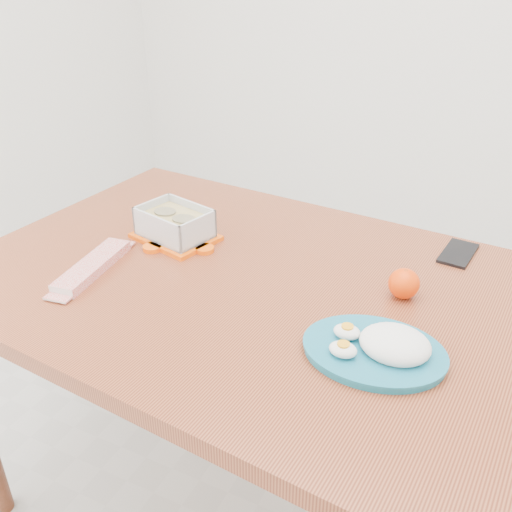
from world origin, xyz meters
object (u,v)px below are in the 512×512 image
at_px(orange_fruit, 404,284).
at_px(smartphone, 458,253).
at_px(rice_plate, 381,346).
at_px(food_container, 175,224).
at_px(dining_table, 256,311).

relative_size(orange_fruit, smartphone, 0.48).
relative_size(orange_fruit, rice_plate, 0.23).
relative_size(rice_plate, smartphone, 2.08).
distance_m(food_container, rice_plate, 0.64).
bearing_deg(orange_fruit, food_container, 178.48).
distance_m(orange_fruit, rice_plate, 0.22).
height_order(dining_table, orange_fruit, orange_fruit).
xyz_separation_m(dining_table, smartphone, (0.39, 0.32, 0.09)).
bearing_deg(food_container, rice_plate, -7.43).
height_order(food_container, rice_plate, food_container).
height_order(orange_fruit, smartphone, orange_fruit).
xyz_separation_m(dining_table, rice_plate, (0.32, -0.14, 0.11)).
distance_m(dining_table, food_container, 0.31).
xyz_separation_m(dining_table, orange_fruit, (0.31, 0.07, 0.12)).
bearing_deg(smartphone, rice_plate, -91.84).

